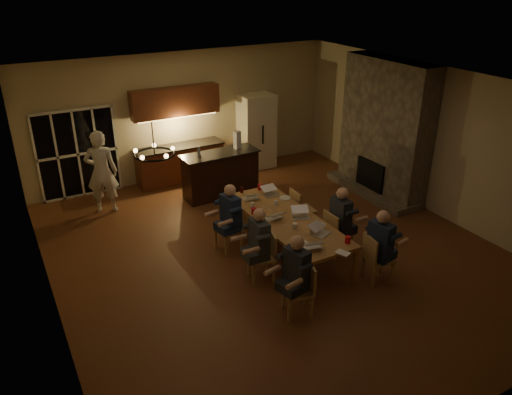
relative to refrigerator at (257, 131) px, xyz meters
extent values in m
plane|color=brown|center=(-1.90, -4.15, -1.00)|extent=(9.00, 9.00, 0.00)
cube|color=tan|center=(-1.90, 0.37, 0.60)|extent=(8.00, 0.04, 3.20)
cube|color=tan|center=(-5.92, -4.15, 0.60)|extent=(0.04, 9.00, 3.20)
cube|color=tan|center=(2.12, -4.15, 0.60)|extent=(0.04, 9.00, 3.20)
cube|color=white|center=(-1.90, -4.15, 2.22)|extent=(8.00, 9.00, 0.04)
cube|color=black|center=(-4.60, 0.32, 0.05)|extent=(1.86, 0.08, 2.10)
cube|color=#706658|center=(1.80, -2.95, 0.60)|extent=(0.58, 2.50, 3.20)
cube|color=beige|center=(0.00, 0.00, 0.00)|extent=(0.90, 0.68, 2.00)
cube|color=#B27947|center=(-1.73, -4.31, -0.62)|extent=(1.10, 3.00, 0.75)
cube|color=black|center=(-1.68, -1.27, -0.46)|extent=(1.87, 0.73, 1.08)
imported|color=silver|center=(-4.32, -0.80, -0.05)|extent=(0.80, 0.66, 1.89)
torus|color=black|center=(-4.40, -5.13, 1.75)|extent=(0.55, 0.55, 0.03)
cylinder|color=silver|center=(-1.81, -4.71, -0.20)|extent=(0.09, 0.09, 0.10)
cylinder|color=silver|center=(-1.63, -3.74, -0.20)|extent=(0.08, 0.08, 0.10)
cylinder|color=silver|center=(-2.08, -3.59, -0.20)|extent=(0.08, 0.08, 0.10)
cylinder|color=#B20B13|center=(-1.31, -5.59, -0.19)|extent=(0.10, 0.10, 0.12)
cylinder|color=#B20B13|center=(-2.19, -3.86, -0.19)|extent=(0.10, 0.10, 0.12)
cylinder|color=#B20B13|center=(-1.53, -2.92, -0.19)|extent=(0.10, 0.10, 0.12)
cylinder|color=#B2B2B7|center=(-1.67, -5.03, -0.19)|extent=(0.06, 0.06, 0.12)
cylinder|color=#3F0F0C|center=(-1.94, -2.87, -0.19)|extent=(0.07, 0.07, 0.12)
cylinder|color=silver|center=(-1.37, -4.84, -0.24)|extent=(0.25, 0.25, 0.02)
cylinder|color=silver|center=(-2.02, -5.25, -0.24)|extent=(0.24, 0.24, 0.02)
cylinder|color=silver|center=(-1.29, -3.55, -0.24)|extent=(0.23, 0.23, 0.02)
cube|color=white|center=(-1.59, -5.82, -0.24)|extent=(0.24, 0.27, 0.01)
cylinder|color=#99999E|center=(-2.20, -1.25, 0.20)|extent=(0.07, 0.07, 0.24)
cube|color=silver|center=(-1.18, -1.18, 0.29)|extent=(0.16, 0.16, 0.42)
camera|label=1|loc=(-6.24, -11.32, 4.05)|focal=35.00mm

